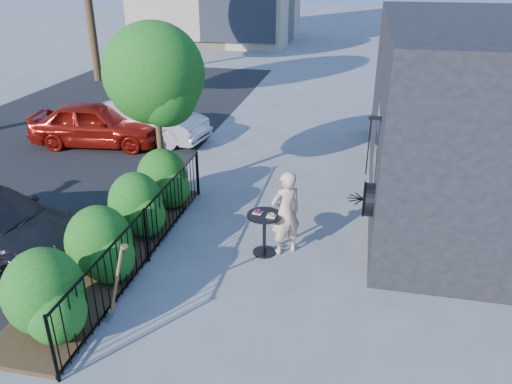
% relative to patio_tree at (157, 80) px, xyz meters
% --- Properties ---
extents(ground, '(120.00, 120.00, 0.00)m').
position_rel_patio_tree_xyz_m(ground, '(2.24, -2.76, -2.76)').
color(ground, gray).
rests_on(ground, ground).
extents(fence, '(0.05, 6.05, 1.10)m').
position_rel_patio_tree_xyz_m(fence, '(0.74, -2.76, -2.20)').
color(fence, black).
rests_on(fence, ground).
extents(planting_bed, '(1.30, 6.00, 0.08)m').
position_rel_patio_tree_xyz_m(planting_bed, '(0.04, -2.76, -2.72)').
color(planting_bed, '#382616').
rests_on(planting_bed, ground).
extents(shrubs, '(1.10, 5.60, 1.24)m').
position_rel_patio_tree_xyz_m(shrubs, '(0.14, -2.66, -2.06)').
color(shrubs, '#134F12').
rests_on(shrubs, ground).
extents(patio_tree, '(2.20, 2.20, 3.94)m').
position_rel_patio_tree_xyz_m(patio_tree, '(0.00, 0.00, 0.00)').
color(patio_tree, '#3F2B19').
rests_on(patio_tree, ground).
extents(cafe_table, '(0.66, 0.66, 0.89)m').
position_rel_patio_tree_xyz_m(cafe_table, '(2.79, -2.02, -2.19)').
color(cafe_table, black).
rests_on(cafe_table, ground).
extents(woman, '(0.72, 0.69, 1.66)m').
position_rel_patio_tree_xyz_m(woman, '(3.17, -1.89, -1.93)').
color(woman, '#DFB390').
rests_on(woman, ground).
extents(shovel, '(0.49, 0.19, 1.44)m').
position_rel_patio_tree_xyz_m(shovel, '(0.98, -4.45, -2.13)').
color(shovel, brown).
rests_on(shovel, ground).
extents(car_red, '(4.04, 1.97, 1.33)m').
position_rel_patio_tree_xyz_m(car_red, '(-3.33, 2.99, -2.10)').
color(car_red, maroon).
rests_on(car_red, ground).
extents(car_silver, '(4.03, 1.94, 1.27)m').
position_rel_patio_tree_xyz_m(car_silver, '(-2.07, 3.78, -2.13)').
color(car_silver, silver).
rests_on(car_silver, ground).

